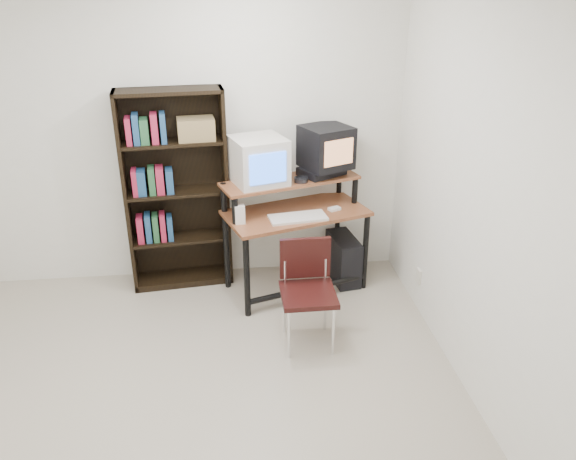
{
  "coord_description": "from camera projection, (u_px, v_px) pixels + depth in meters",
  "views": [
    {
      "loc": [
        0.46,
        -2.73,
        2.57
      ],
      "look_at": [
        0.9,
        1.1,
        0.8
      ],
      "focal_mm": 35.0,
      "sensor_mm": 36.0,
      "label": 1
    }
  ],
  "objects": [
    {
      "name": "desk_speaker",
      "position": [
        240.0,
        215.0,
        4.49
      ],
      "size": [
        0.09,
        0.08,
        0.17
      ],
      "primitive_type": "cube",
      "rotation": [
        0.0,
        0.0,
        0.07
      ],
      "color": "silver",
      "rests_on": "computer_desk"
    },
    {
      "name": "vcr",
      "position": [
        321.0,
        172.0,
        4.83
      ],
      "size": [
        0.44,
        0.41,
        0.08
      ],
      "primitive_type": "cube",
      "rotation": [
        0.0,
        0.0,
        0.53
      ],
      "color": "black",
      "rests_on": "computer_desk"
    },
    {
      "name": "right_wall",
      "position": [
        504.0,
        221.0,
        3.16
      ],
      "size": [
        0.01,
        4.0,
        2.6
      ],
      "primitive_type": "cube",
      "color": "white",
      "rests_on": "floor"
    },
    {
      "name": "crt_monitor",
      "position": [
        259.0,
        161.0,
        4.59
      ],
      "size": [
        0.51,
        0.51,
        0.39
      ],
      "rotation": [
        0.0,
        0.0,
        0.3
      ],
      "color": "silver",
      "rests_on": "computer_desk"
    },
    {
      "name": "keyboard",
      "position": [
        298.0,
        218.0,
        4.6
      ],
      "size": [
        0.49,
        0.27,
        0.03
      ],
      "primitive_type": "cube",
      "rotation": [
        0.0,
        0.0,
        0.14
      ],
      "color": "silver",
      "rests_on": "computer_desk"
    },
    {
      "name": "computer_desk",
      "position": [
        295.0,
        216.0,
        4.77
      ],
      "size": [
        1.3,
        0.92,
        0.98
      ],
      "rotation": [
        0.0,
        0.0,
        0.31
      ],
      "color": "brown",
      "rests_on": "floor"
    },
    {
      "name": "bookshelf",
      "position": [
        176.0,
        188.0,
        4.8
      ],
      "size": [
        0.89,
        0.38,
        1.74
      ],
      "rotation": [
        0.0,
        0.0,
        0.1
      ],
      "color": "black",
      "rests_on": "floor"
    },
    {
      "name": "cd_spindle",
      "position": [
        301.0,
        180.0,
        4.67
      ],
      "size": [
        0.14,
        0.14,
        0.05
      ],
      "primitive_type": "cylinder",
      "rotation": [
        0.0,
        0.0,
        0.19
      ],
      "color": "#26262B",
      "rests_on": "computer_desk"
    },
    {
      "name": "school_chair",
      "position": [
        307.0,
        283.0,
        4.14
      ],
      "size": [
        0.4,
        0.4,
        0.8
      ],
      "rotation": [
        0.0,
        0.0,
        0.0
      ],
      "color": "black",
      "rests_on": "floor"
    },
    {
      "name": "mouse",
      "position": [
        334.0,
        209.0,
        4.76
      ],
      "size": [
        0.12,
        0.1,
        0.03
      ],
      "primitive_type": "cube",
      "rotation": [
        0.0,
        0.0,
        0.42
      ],
      "color": "white",
      "rests_on": "mousepad"
    },
    {
      "name": "back_wall",
      "position": [
        171.0,
        137.0,
        4.76
      ],
      "size": [
        4.0,
        0.01,
        2.6
      ],
      "primitive_type": "cube",
      "color": "white",
      "rests_on": "floor"
    },
    {
      "name": "floor",
      "position": [
        165.0,
        427.0,
        3.5
      ],
      "size": [
        4.0,
        4.0,
        0.01
      ],
      "primitive_type": "cube",
      "color": "#B6AB97",
      "rests_on": "ground"
    },
    {
      "name": "crt_tv",
      "position": [
        326.0,
        147.0,
        4.75
      ],
      "size": [
        0.49,
        0.49,
        0.35
      ],
      "rotation": [
        0.0,
        0.0,
        0.42
      ],
      "color": "black",
      "rests_on": "vcr"
    },
    {
      "name": "wall_outlet",
      "position": [
        419.0,
        276.0,
        4.61
      ],
      "size": [
        0.02,
        0.08,
        0.12
      ],
      "primitive_type": "cube",
      "color": "beige",
      "rests_on": "right_wall"
    },
    {
      "name": "mousepad",
      "position": [
        334.0,
        212.0,
        4.75
      ],
      "size": [
        0.27,
        0.24,
        0.01
      ],
      "primitive_type": "cube",
      "rotation": [
        0.0,
        0.0,
        0.35
      ],
      "color": "black",
      "rests_on": "computer_desk"
    },
    {
      "name": "pc_tower",
      "position": [
        343.0,
        258.0,
        5.09
      ],
      "size": [
        0.26,
        0.47,
        0.42
      ],
      "primitive_type": "cube",
      "rotation": [
        0.0,
        0.0,
        0.15
      ],
      "color": "black",
      "rests_on": "floor"
    }
  ]
}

